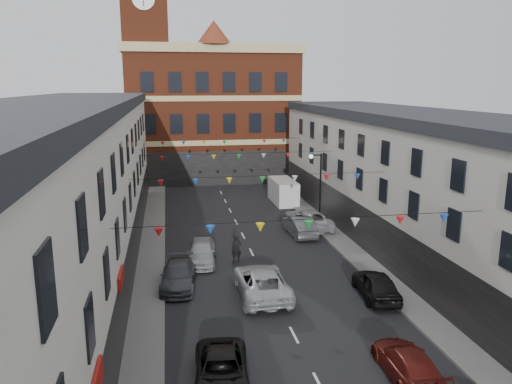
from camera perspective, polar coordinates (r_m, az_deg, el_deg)
ground at (r=27.99m, az=2.28°, el=-12.20°), size 160.00×160.00×0.00m
pavement_left at (r=29.26m, az=-12.18°, el=-11.19°), size 1.80×64.00×0.15m
pavement_right at (r=31.76m, az=13.91°, el=-9.36°), size 1.80×64.00×0.15m
terrace_left at (r=27.34m, az=-23.02°, el=-1.91°), size 8.40×56.00×10.70m
terrace_right at (r=31.85m, az=23.13°, el=-0.95°), size 8.40×56.00×9.70m
civic_building at (r=63.16m, az=-5.11°, el=9.07°), size 20.60×13.30×18.50m
clock_tower at (r=60.00m, az=-12.39°, el=15.17°), size 5.60×5.60×30.00m
distant_hill at (r=87.14m, az=-9.14°, el=7.75°), size 40.00×14.00×10.00m
street_lamp at (r=41.43m, az=7.05°, el=1.48°), size 1.10×0.36×6.00m
car_left_c at (r=20.68m, az=-3.96°, el=-19.72°), size 2.50×4.74×1.27m
car_left_d at (r=29.70m, az=-8.89°, el=-9.42°), size 2.33×4.87×1.37m
car_left_e at (r=33.22m, az=-6.25°, el=-6.81°), size 2.28×4.70×1.55m
car_right_c at (r=21.92m, az=16.95°, el=-18.22°), size 2.07×4.57×1.30m
car_right_d at (r=28.72m, az=13.55°, el=-10.24°), size 2.19×4.60×1.52m
car_right_e at (r=39.14m, az=4.96°, el=-3.84°), size 1.87×4.74×1.53m
car_right_f at (r=40.95m, az=5.92°, el=-3.08°), size 3.26×6.02×1.60m
moving_car at (r=28.18m, az=0.66°, el=-10.22°), size 2.67×5.79×1.61m
white_van at (r=49.60m, az=3.11°, el=0.10°), size 2.08×5.26×2.32m
pedestrian at (r=33.18m, az=-2.24°, el=-6.50°), size 0.68×0.45×1.84m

